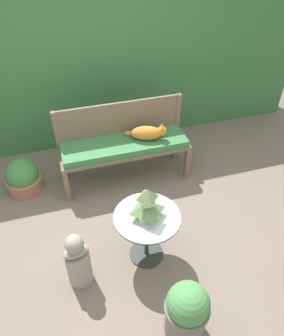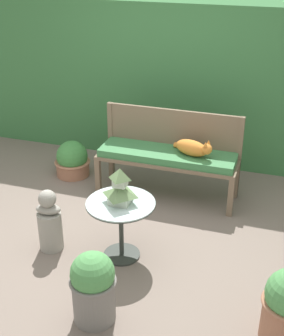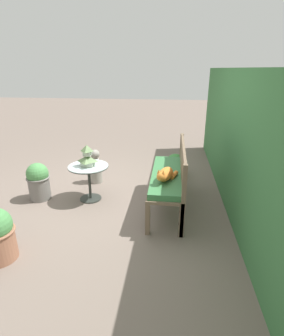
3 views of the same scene
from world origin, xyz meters
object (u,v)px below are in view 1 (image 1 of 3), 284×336
at_px(garden_bench, 125,147).
at_px(potted_plant_patio_mid, 187,311).
at_px(potted_plant_bench_right, 23,177).
at_px(patio_table, 147,225).
at_px(cat, 148,133).
at_px(garden_bust, 78,262).
at_px(pagoda_birdhouse, 147,205).

xyz_separation_m(garden_bench, potted_plant_patio_mid, (-0.02, -2.10, -0.17)).
bearing_deg(potted_plant_patio_mid, potted_plant_bench_right, 119.60).
xyz_separation_m(patio_table, potted_plant_bench_right, (-1.19, 1.40, -0.26)).
distance_m(cat, patio_table, 1.32).
distance_m(garden_bench, potted_plant_patio_mid, 2.11).
bearing_deg(garden_bench, cat, -3.13).
bearing_deg(potted_plant_bench_right, potted_plant_patio_mid, -60.40).
bearing_deg(patio_table, garden_bust, -172.04).
height_order(cat, garden_bust, cat).
height_order(cat, pagoda_birdhouse, pagoda_birdhouse).
xyz_separation_m(patio_table, potted_plant_patio_mid, (0.08, -0.84, -0.14)).
height_order(cat, patio_table, cat).
relative_size(garden_bust, potted_plant_bench_right, 1.41).
bearing_deg(potted_plant_patio_mid, cat, 81.50).
height_order(garden_bust, potted_plant_patio_mid, garden_bust).
xyz_separation_m(patio_table, garden_bust, (-0.70, -0.10, -0.18)).
height_order(garden_bench, potted_plant_bench_right, garden_bench).
bearing_deg(pagoda_birdhouse, garden_bust, -172.04).
xyz_separation_m(garden_bench, potted_plant_bench_right, (-1.29, 0.14, -0.29)).
distance_m(potted_plant_patio_mid, potted_plant_bench_right, 2.58).
distance_m(pagoda_birdhouse, potted_plant_bench_right, 1.92).
xyz_separation_m(cat, garden_bust, (-1.09, -1.34, -0.38)).
bearing_deg(patio_table, pagoda_birdhouse, 0.00).
bearing_deg(potted_plant_patio_mid, garden_bust, 136.51).
bearing_deg(patio_table, cat, 72.53).
bearing_deg(potted_plant_bench_right, pagoda_birdhouse, -49.60).
height_order(pagoda_birdhouse, potted_plant_bench_right, pagoda_birdhouse).
bearing_deg(garden_bust, potted_plant_patio_mid, -53.14).
height_order(garden_bench, patio_table, patio_table).
relative_size(cat, pagoda_birdhouse, 1.38).
bearing_deg(pagoda_birdhouse, cat, 72.53).
relative_size(cat, patio_table, 0.74).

